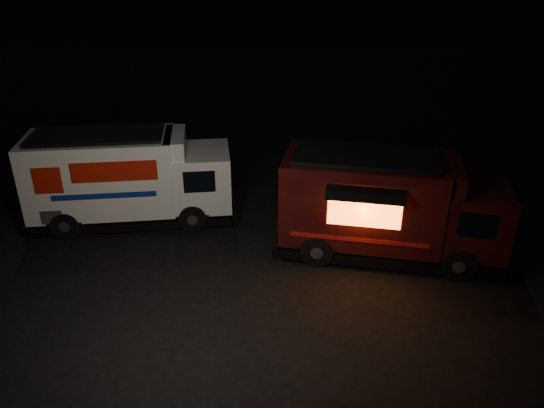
{
  "coord_description": "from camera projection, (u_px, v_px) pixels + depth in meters",
  "views": [
    {
      "loc": [
        1.5,
        -13.3,
        9.0
      ],
      "look_at": [
        0.53,
        2.0,
        1.46
      ],
      "focal_mm": 35.0,
      "sensor_mm": 36.0,
      "label": 1
    }
  ],
  "objects": [
    {
      "name": "ground",
      "position": [
        250.0,
        276.0,
        15.97
      ],
      "size": [
        80.0,
        80.0,
        0.0
      ],
      "primitive_type": "plane",
      "color": "black",
      "rests_on": "ground"
    },
    {
      "name": "white_truck",
      "position": [
        132.0,
        177.0,
        18.58
      ],
      "size": [
        7.59,
        3.74,
        3.29
      ],
      "primitive_type": null,
      "rotation": [
        0.0,
        0.0,
        0.18
      ],
      "color": "silver",
      "rests_on": "ground"
    },
    {
      "name": "red_truck",
      "position": [
        392.0,
        206.0,
        16.48
      ],
      "size": [
        7.42,
        3.52,
        3.32
      ],
      "primitive_type": null,
      "rotation": [
        0.0,
        0.0,
        -0.13
      ],
      "color": "#360F09",
      "rests_on": "ground"
    }
  ]
}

